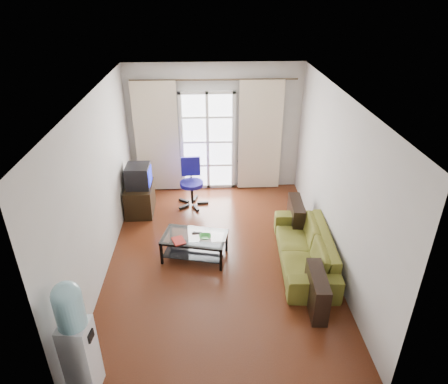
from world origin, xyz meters
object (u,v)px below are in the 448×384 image
object	(u,v)px
tv_stand	(140,199)
crt_tv	(137,176)
sofa	(305,248)
coffee_table	(195,244)
water_cooler	(76,337)
task_chair	(192,191)

from	to	relation	value
tv_stand	crt_tv	xyz separation A→B (m)	(0.00, -0.01, 0.50)
tv_stand	crt_tv	size ratio (longest dim) A/B	1.59
sofa	coffee_table	bearing A→B (deg)	-93.99
coffee_table	crt_tv	world-z (taller)	crt_tv
water_cooler	task_chair	bearing A→B (deg)	81.85
tv_stand	sofa	bearing A→B (deg)	-32.68
tv_stand	crt_tv	world-z (taller)	crt_tv
crt_tv	task_chair	world-z (taller)	crt_tv
coffee_table	water_cooler	bearing A→B (deg)	-116.54
coffee_table	task_chair	world-z (taller)	task_chair
tv_stand	crt_tv	bearing A→B (deg)	-79.72
task_chair	water_cooler	distance (m)	4.33
sofa	water_cooler	xyz separation A→B (m)	(-2.95, -2.13, 0.50)
task_chair	crt_tv	bearing A→B (deg)	-168.71
tv_stand	water_cooler	size ratio (longest dim) A/B	0.52
task_chair	water_cooler	xyz separation A→B (m)	(-1.08, -4.16, 0.50)
tv_stand	task_chair	bearing A→B (deg)	13.23
coffee_table	tv_stand	distance (m)	1.91
tv_stand	task_chair	size ratio (longest dim) A/B	0.80
tv_stand	water_cooler	xyz separation A→B (m)	(-0.07, -3.91, 0.50)
sofa	tv_stand	distance (m)	3.39
coffee_table	water_cooler	size ratio (longest dim) A/B	0.76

